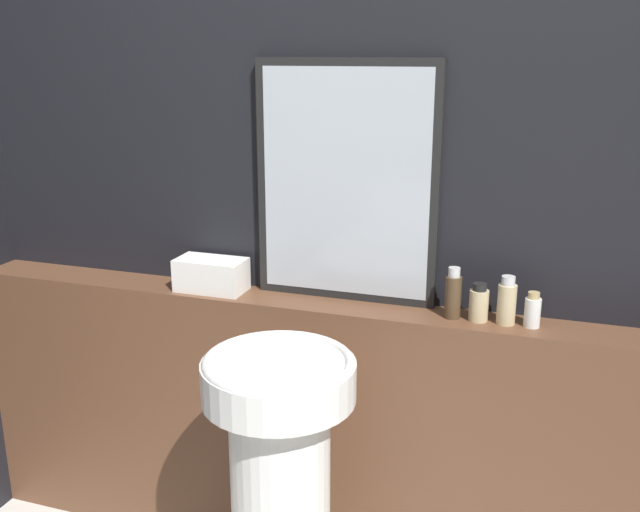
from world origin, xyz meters
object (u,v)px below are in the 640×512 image
(pedestal_sink, at_px, (281,492))
(shampoo_bottle, at_px, (453,295))
(mirror, at_px, (346,183))
(conditioner_bottle, at_px, (479,304))
(body_wash_bottle, at_px, (533,311))
(lotion_bottle, at_px, (507,302))
(towel_stack, at_px, (211,275))

(pedestal_sink, height_order, shampoo_bottle, shampoo_bottle)
(mirror, bearing_deg, conditioner_bottle, -8.74)
(body_wash_bottle, bearing_deg, pedestal_sink, -145.14)
(lotion_bottle, bearing_deg, towel_stack, 180.00)
(pedestal_sink, distance_m, lotion_bottle, 0.83)
(mirror, bearing_deg, pedestal_sink, -93.84)
(mirror, bearing_deg, lotion_bottle, -7.40)
(mirror, distance_m, body_wash_bottle, 0.66)
(shampoo_bottle, height_order, lotion_bottle, shampoo_bottle)
(towel_stack, relative_size, lotion_bottle, 1.58)
(body_wash_bottle, bearing_deg, mirror, 173.53)
(conditioner_bottle, bearing_deg, mirror, 171.26)
(shampoo_bottle, bearing_deg, mirror, 169.43)
(pedestal_sink, relative_size, body_wash_bottle, 8.96)
(body_wash_bottle, bearing_deg, towel_stack, 180.00)
(lotion_bottle, height_order, body_wash_bottle, lotion_bottle)
(towel_stack, height_order, shampoo_bottle, shampoo_bottle)
(towel_stack, relative_size, conditioner_bottle, 2.00)
(towel_stack, relative_size, shampoo_bottle, 1.47)
(pedestal_sink, relative_size, conditioner_bottle, 8.17)
(mirror, bearing_deg, shampoo_bottle, -10.57)
(conditioner_bottle, relative_size, lotion_bottle, 0.79)
(pedestal_sink, relative_size, towel_stack, 4.09)
(towel_stack, bearing_deg, mirror, 8.51)
(shampoo_bottle, bearing_deg, lotion_bottle, 0.00)
(towel_stack, bearing_deg, shampoo_bottle, 0.00)
(mirror, xyz_separation_m, shampoo_bottle, (0.35, -0.07, -0.30))
(conditioner_bottle, bearing_deg, towel_stack, 180.00)
(body_wash_bottle, bearing_deg, lotion_bottle, 180.00)
(pedestal_sink, xyz_separation_m, mirror, (0.03, 0.49, 0.77))
(towel_stack, height_order, conditioner_bottle, conditioner_bottle)
(pedestal_sink, bearing_deg, mirror, 86.16)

